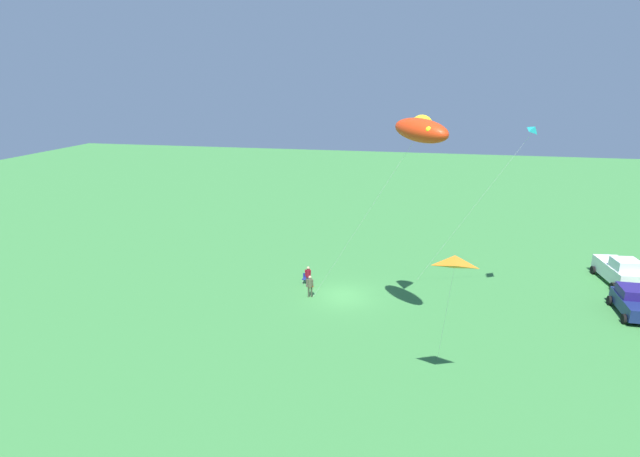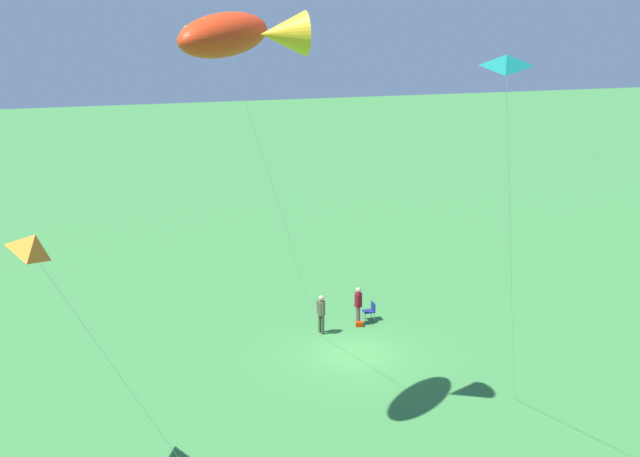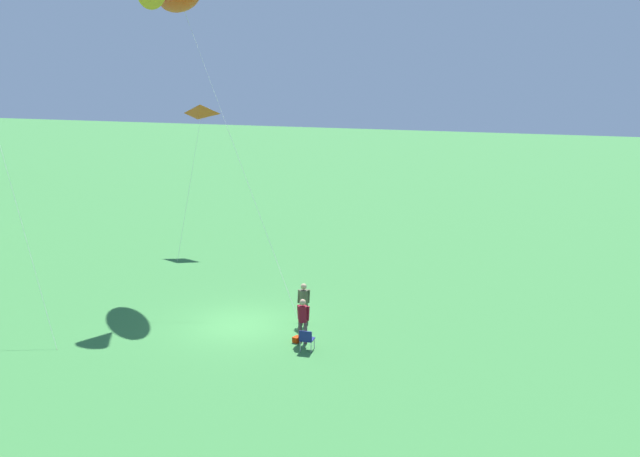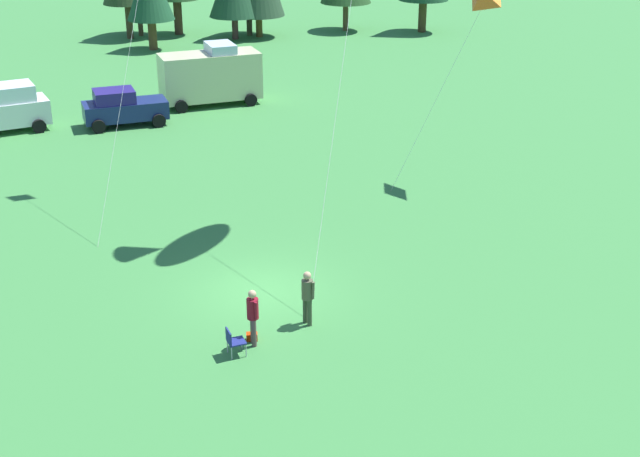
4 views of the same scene
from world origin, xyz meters
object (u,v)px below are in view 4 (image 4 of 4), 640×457
backpack_on_grass (252,337)px  van_camper_beige (211,75)px  person_kite_flyer (307,294)px  folding_chair (233,340)px  car_navy_hatch (123,107)px  person_spectator (253,313)px  truck_white_pickup (0,110)px

backpack_on_grass → van_camper_beige: (5.23, 25.62, 1.53)m
person_kite_flyer → folding_chair: person_kite_flyer is taller
person_kite_flyer → car_navy_hatch: car_navy_hatch is taller
person_kite_flyer → person_spectator: 1.94m
backpack_on_grass → folding_chair: bearing=-139.0°
folding_chair → person_spectator: 0.96m
backpack_on_grass → person_kite_flyer: bearing=10.2°
person_kite_flyer → van_camper_beige: size_ratio=0.32×
backpack_on_grass → truck_white_pickup: bearing=103.8°
folding_chair → person_spectator: person_spectator is taller
person_kite_flyer → folding_chair: bearing=-178.1°
person_kite_flyer → truck_white_pickup: 25.11m
folding_chair → backpack_on_grass: (0.72, 0.62, -0.38)m
truck_white_pickup → folding_chair: bearing=-85.2°
backpack_on_grass → car_navy_hatch: (-0.01, 23.18, 0.84)m
person_spectator → truck_white_pickup: size_ratio=0.33×
folding_chair → van_camper_beige: 26.94m
person_spectator → van_camper_beige: van_camper_beige is taller
person_kite_flyer → car_navy_hatch: 22.92m
person_kite_flyer → van_camper_beige: 25.53m
backpack_on_grass → van_camper_beige: size_ratio=0.06×
folding_chair → person_spectator: (0.70, 0.38, 0.53)m
person_spectator → truck_white_pickup: bearing=110.5°
car_navy_hatch → van_camper_beige: 5.82m
truck_white_pickup → car_navy_hatch: bearing=-16.8°
person_kite_flyer → truck_white_pickup: bearing=89.5°
folding_chair → truck_white_pickup: (-5.22, 24.83, 0.61)m
folding_chair → backpack_on_grass: size_ratio=2.56×
person_kite_flyer → backpack_on_grass: 2.08m
person_spectator → car_navy_hatch: bearing=96.9°
person_kite_flyer → truck_white_pickup: truck_white_pickup is taller
truck_white_pickup → car_navy_hatch: (5.94, -1.02, -0.15)m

